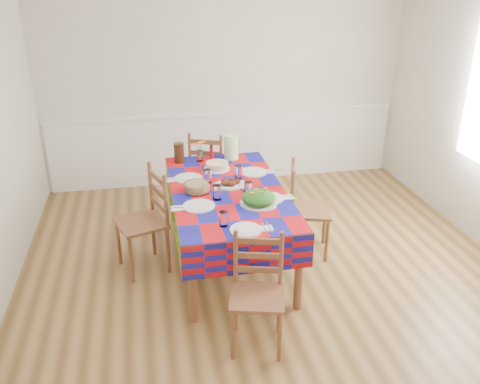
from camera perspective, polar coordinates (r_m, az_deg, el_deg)
name	(u,v)px	position (r m, az deg, el deg)	size (l,w,h in m)	color
room	(276,140)	(4.02, 4.12, 5.87)	(4.58, 5.08, 2.78)	brown
wainscot	(226,145)	(6.60, -1.63, 5.33)	(4.41, 0.06, 0.92)	white
dining_table	(228,197)	(4.66, -1.39, -0.61)	(1.02, 1.90, 0.74)	brown
setting_near_head	(238,226)	(3.93, -0.18, -3.79)	(0.40, 0.27, 0.12)	silver
setting_left_near	(205,201)	(4.33, -3.98, -1.02)	(0.50, 0.30, 0.13)	silver
setting_left_far	(195,177)	(4.83, -5.12, 1.64)	(0.49, 0.29, 0.13)	silver
setting_right_near	(262,195)	(4.45, 2.49, -0.30)	(0.49, 0.28, 0.12)	silver
setting_right_far	(249,172)	(4.93, 0.99, 2.25)	(0.50, 0.29, 0.13)	silver
meat_platter	(230,183)	(4.69, -1.12, 0.99)	(0.32, 0.23, 0.06)	silver
salad_platter	(259,199)	(4.32, 2.12, -0.74)	(0.32, 0.32, 0.13)	silver
pasta_bowl	(197,187)	(4.58, -4.87, 0.53)	(0.23, 0.23, 0.08)	white
cake	(217,166)	(5.07, -2.59, 2.92)	(0.26, 0.26, 0.07)	silver
serving_utensils	(248,192)	(4.56, 0.96, -0.01)	(0.13, 0.30, 0.01)	black
flower_vase	(200,153)	(5.29, -4.56, 4.43)	(0.14, 0.11, 0.22)	white
hot_sauce	(211,152)	(5.34, -3.22, 4.52)	(0.04, 0.04, 0.16)	#AA0D1D
green_pitcher	(231,147)	(5.33, -0.98, 5.08)	(0.15, 0.15, 0.26)	#C7F2AA
tea_pitcher	(179,153)	(5.27, -6.85, 4.40)	(0.10, 0.10, 0.21)	black
name_card	(247,235)	(3.82, 0.84, -4.90)	(0.08, 0.02, 0.02)	silver
chair_near	(257,293)	(3.75, 1.96, -11.31)	(0.47, 0.45, 0.88)	brown
chair_far	(209,171)	(5.82, -3.52, 2.42)	(0.53, 0.52, 0.93)	brown
chair_left	(146,221)	(4.70, -10.56, -3.27)	(0.52, 0.54, 0.97)	brown
chair_right	(305,210)	(4.92, 7.36, -2.01)	(0.49, 0.50, 0.92)	brown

